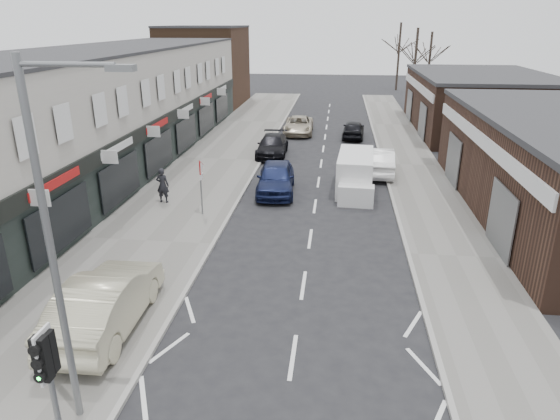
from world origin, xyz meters
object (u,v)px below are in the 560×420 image
(white_van, at_px, (355,174))
(parked_car_left_c, at_px, (299,125))
(parked_car_left_b, at_px, (272,146))
(parked_car_right_a, at_px, (379,161))
(sedan_on_pavement, at_px, (106,302))
(street_lamp, at_px, (56,236))
(warning_sign, at_px, (201,172))
(parked_car_left_a, at_px, (276,178))
(pedestrian, at_px, (163,185))
(traffic_light, at_px, (47,366))
(parked_car_right_b, at_px, (353,129))

(white_van, xyz_separation_m, parked_car_left_c, (-4.20, 14.30, -0.26))
(parked_car_left_b, height_order, parked_car_right_a, parked_car_right_a)
(sedan_on_pavement, xyz_separation_m, parked_car_right_a, (9.05, 17.47, -0.18))
(street_lamp, relative_size, white_van, 1.53)
(warning_sign, relative_size, parked_car_left_a, 0.56)
(parked_car_left_a, bearing_deg, sedan_on_pavement, -108.16)
(pedestrian, bearing_deg, parked_car_left_b, -107.37)
(traffic_light, height_order, street_lamp, street_lamp)
(parked_car_left_c, bearing_deg, traffic_light, -95.21)
(parked_car_left_b, distance_m, parked_car_left_c, 7.39)
(parked_car_left_b, xyz_separation_m, parked_car_left_c, (1.20, 7.29, -0.01))
(parked_car_left_a, bearing_deg, parked_car_right_b, 68.52)
(white_van, bearing_deg, pedestrian, -157.74)
(white_van, relative_size, parked_car_left_b, 1.10)
(sedan_on_pavement, distance_m, parked_car_right_b, 28.32)
(warning_sign, relative_size, sedan_on_pavement, 0.52)
(white_van, relative_size, parked_car_right_b, 1.30)
(street_lamp, height_order, sedan_on_pavement, street_lamp)
(white_van, height_order, pedestrian, white_van)
(parked_car_right_a, bearing_deg, parked_car_left_a, 38.67)
(parked_car_left_a, height_order, parked_car_left_c, parked_car_left_a)
(traffic_light, xyz_separation_m, sedan_on_pavement, (-1.15, 4.64, -1.44))
(traffic_light, xyz_separation_m, street_lamp, (-0.13, 1.22, 2.20))
(parked_car_right_a, bearing_deg, sedan_on_pavement, 64.89)
(traffic_light, xyz_separation_m, parked_car_left_c, (2.20, 32.98, -1.73))
(parked_car_left_b, bearing_deg, parked_car_left_a, -82.51)
(parked_car_right_b, bearing_deg, white_van, 92.68)
(parked_car_left_c, height_order, parked_car_right_a, parked_car_right_a)
(pedestrian, xyz_separation_m, parked_car_left_c, (5.35, 17.58, -0.32))
(parked_car_left_a, relative_size, parked_car_right_b, 1.19)
(street_lamp, height_order, parked_car_right_b, street_lamp)
(sedan_on_pavement, height_order, pedestrian, pedestrian)
(pedestrian, bearing_deg, parked_car_right_b, -116.00)
(warning_sign, height_order, parked_car_left_a, warning_sign)
(traffic_light, bearing_deg, parked_car_left_c, 86.18)
(traffic_light, relative_size, pedestrian, 1.75)
(parked_car_left_b, bearing_deg, parked_car_right_b, 46.61)
(parked_car_left_a, height_order, parked_car_left_b, parked_car_left_a)
(traffic_light, bearing_deg, street_lamp, 95.88)
(parked_car_left_c, distance_m, parked_car_right_b, 4.54)
(parked_car_left_c, relative_size, parked_car_right_b, 1.23)
(white_van, distance_m, sedan_on_pavement, 15.94)
(traffic_light, height_order, pedestrian, traffic_light)
(street_lamp, xyz_separation_m, parked_car_right_a, (8.03, 20.89, -3.83))
(white_van, distance_m, parked_car_left_b, 8.85)
(parked_car_right_a, bearing_deg, pedestrian, 33.53)
(traffic_light, bearing_deg, white_van, 71.09)
(traffic_light, relative_size, sedan_on_pavement, 0.60)
(white_van, height_order, parked_car_right_a, white_van)
(warning_sign, bearing_deg, parked_car_left_b, 81.43)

